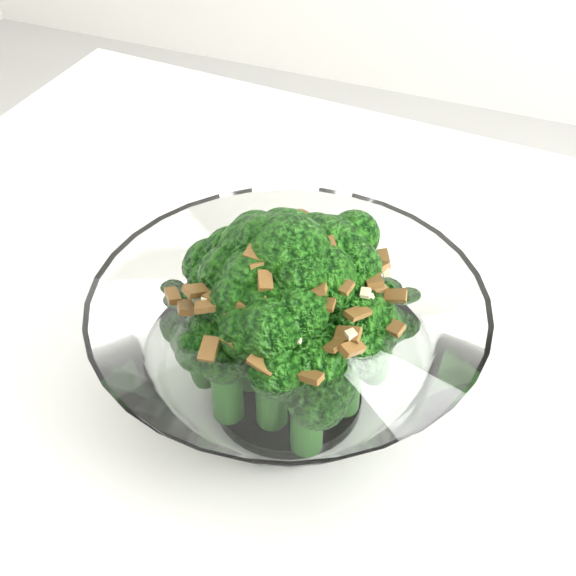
% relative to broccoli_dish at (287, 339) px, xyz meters
% --- Properties ---
extents(broccoli_dish, '(0.24, 0.24, 0.15)m').
position_rel_broccoli_dish_xyz_m(broccoli_dish, '(0.00, 0.00, 0.00)').
color(broccoli_dish, white).
rests_on(broccoli_dish, table).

